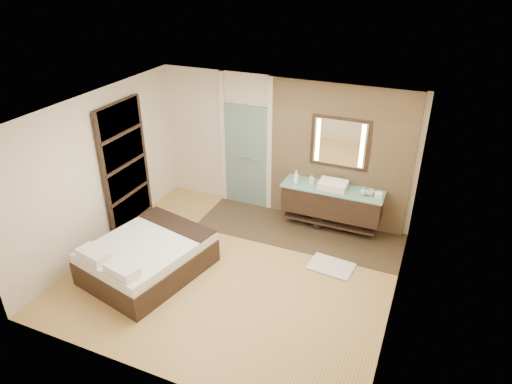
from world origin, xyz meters
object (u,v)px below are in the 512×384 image
at_px(vanity, 332,201).
at_px(mirror_unit, 340,143).
at_px(bed, 147,257).
at_px(waste_bin, 318,222).

height_order(vanity, mirror_unit, mirror_unit).
xyz_separation_m(bed, waste_bin, (2.15, 2.39, -0.17)).
relative_size(mirror_unit, waste_bin, 4.35).
xyz_separation_m(mirror_unit, waste_bin, (-0.22, -0.31, -1.53)).
bearing_deg(waste_bin, vanity, 17.22).
bearing_deg(mirror_unit, bed, -131.33).
bearing_deg(waste_bin, bed, -132.00).
xyz_separation_m(mirror_unit, bed, (-2.37, -2.70, -1.36)).
bearing_deg(waste_bin, mirror_unit, 54.40).
bearing_deg(bed, mirror_unit, 61.16).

